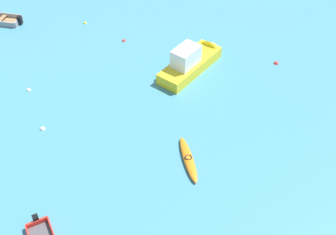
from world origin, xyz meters
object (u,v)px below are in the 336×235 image
Objects in this scene: kayak_orange_far_back at (188,159)px; mooring_buoy_between_boats_right at (43,129)px; mooring_buoy_near_foreground at (276,63)px; mooring_buoy_between_boats_left at (124,41)px; motor_launch_yellow_near_right at (193,60)px; mooring_buoy_outer_edge at (85,23)px; mooring_buoy_trailing at (29,90)px.

mooring_buoy_between_boats_right is at bearing 176.26° from kayak_orange_far_back.
mooring_buoy_between_boats_left is at bearing 177.83° from mooring_buoy_near_foreground.
motor_launch_yellow_near_right is 9.69m from kayak_orange_far_back.
kayak_orange_far_back is at bearing -113.30° from mooring_buoy_near_foreground.
mooring_buoy_between_boats_left is 1.04× the size of mooring_buoy_outer_edge.
motor_launch_yellow_near_right is 6.69m from mooring_buoy_near_foreground.
kayak_orange_far_back reaches higher than mooring_buoy_between_boats_left.
mooring_buoy_near_foreground is at bearing 16.95° from motor_launch_yellow_near_right.
mooring_buoy_between_boats_left is (4.97, 7.79, 0.00)m from mooring_buoy_trailing.
mooring_buoy_between_boats_left is 0.81× the size of mooring_buoy_near_foreground.
motor_launch_yellow_near_right is 22.98× the size of mooring_buoy_outer_edge.
kayak_orange_far_back is 10.79× the size of mooring_buoy_between_boats_right.
motor_launch_yellow_near_right reaches higher than mooring_buoy_between_boats_left.
mooring_buoy_between_boats_right is (1.95, -13.30, 0.00)m from mooring_buoy_outer_edge.
motor_launch_yellow_near_right reaches higher than mooring_buoy_between_boats_right.
motor_launch_yellow_near_right reaches higher than mooring_buoy_outer_edge.
kayak_orange_far_back is at bearing -81.67° from motor_launch_yellow_near_right.
motor_launch_yellow_near_right reaches higher than mooring_buoy_trailing.
mooring_buoy_outer_edge is (-11.98, 13.96, -0.17)m from kayak_orange_far_back.
mooring_buoy_between_boats_left is (-6.37, 2.42, -0.74)m from motor_launch_yellow_near_right.
mooring_buoy_between_boats_left is 11.56m from mooring_buoy_between_boats_right.
mooring_buoy_trailing is 9.24m from mooring_buoy_between_boats_left.
mooring_buoy_near_foreground is (17.70, 7.30, 0.00)m from mooring_buoy_trailing.
mooring_buoy_near_foreground is (14.98, 10.85, 0.00)m from mooring_buoy_between_boats_right.
mooring_buoy_near_foreground reaches higher than mooring_buoy_trailing.
mooring_buoy_trailing is 0.84× the size of mooring_buoy_near_foreground.
mooring_buoy_near_foreground is at bearing 22.42° from mooring_buoy_trailing.
motor_launch_yellow_near_right is 17.95× the size of mooring_buoy_near_foreground.
mooring_buoy_trailing is 0.92× the size of mooring_buoy_between_boats_right.
motor_launch_yellow_near_right is 11.48m from mooring_buoy_outer_edge.
mooring_buoy_between_boats_right is (-8.63, -8.92, -0.74)m from motor_launch_yellow_near_right.
mooring_buoy_near_foreground reaches higher than mooring_buoy_between_boats_left.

